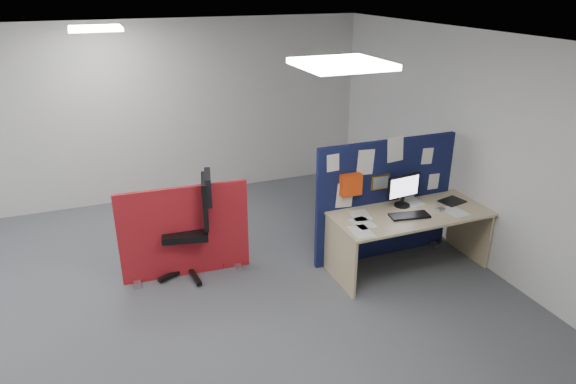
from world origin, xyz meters
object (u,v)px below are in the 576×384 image
object	(u,v)px
navy_divider	(383,199)
red_divider	(185,233)
main_desk	(407,224)
office_chair	(196,218)
monitor_main	(403,189)

from	to	relation	value
navy_divider	red_divider	bearing A→B (deg)	170.04
navy_divider	red_divider	xyz separation A→B (m)	(-2.34, 0.41, -0.22)
navy_divider	main_desk	distance (m)	0.42
red_divider	office_chair	world-z (taller)	office_chair
office_chair	main_desk	bearing A→B (deg)	-7.00
main_desk	red_divider	bearing A→B (deg)	162.75
navy_divider	office_chair	bearing A→B (deg)	168.45
navy_divider	main_desk	size ratio (longest dim) A/B	0.99
main_desk	office_chair	xyz separation A→B (m)	(-2.32, 0.80, 0.12)
monitor_main	main_desk	bearing A→B (deg)	-100.27
navy_divider	office_chair	xyz separation A→B (m)	(-2.20, 0.45, -0.08)
red_divider	office_chair	size ratio (longest dim) A/B	1.23
monitor_main	office_chair	distance (m)	2.44
office_chair	navy_divider	bearing A→B (deg)	0.53
main_desk	office_chair	world-z (taller)	office_chair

